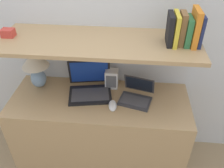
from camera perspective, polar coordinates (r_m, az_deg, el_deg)
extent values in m
cube|color=silver|center=(1.90, -2.09, 13.30)|extent=(6.00, 0.05, 2.40)
cube|color=tan|center=(2.11, -2.75, -11.60)|extent=(1.39, 0.54, 0.75)
cube|color=silver|center=(2.17, -1.89, -2.01)|extent=(1.39, 0.04, 1.20)
cube|color=tan|center=(1.65, -3.26, 10.02)|extent=(1.39, 0.49, 0.03)
ellipsoid|color=#7593B2|center=(2.03, -17.25, 1.31)|extent=(0.12, 0.12, 0.16)
cylinder|color=tan|center=(1.98, -17.74, 3.65)|extent=(0.02, 0.02, 0.04)
cone|color=beige|center=(1.93, -18.20, 5.79)|extent=(0.21, 0.21, 0.13)
cube|color=black|center=(1.88, -5.25, -2.60)|extent=(0.37, 0.29, 0.02)
cube|color=#47474C|center=(1.87, -5.27, -2.50)|extent=(0.31, 0.21, 0.00)
cube|color=black|center=(1.92, -5.48, 2.99)|extent=(0.33, 0.11, 0.23)
cube|color=navy|center=(1.92, -5.48, 2.93)|extent=(0.30, 0.09, 0.21)
cube|color=#333338|center=(1.82, 5.52, -4.12)|extent=(0.27, 0.22, 0.02)
cube|color=#47474C|center=(1.81, 5.48, -3.97)|extent=(0.23, 0.16, 0.00)
cube|color=#333338|center=(1.85, 6.59, -0.03)|extent=(0.24, 0.11, 0.15)
cube|color=black|center=(1.85, 6.55, -0.07)|extent=(0.22, 0.10, 0.13)
ellipsoid|color=white|center=(1.76, 0.15, -5.22)|extent=(0.07, 0.13, 0.04)
cube|color=white|center=(1.93, -0.09, 1.30)|extent=(0.10, 0.09, 0.16)
cube|color=#59595B|center=(1.89, -0.22, 0.53)|extent=(0.08, 0.00, 0.11)
cube|color=navy|center=(1.65, 20.39, 12.09)|extent=(0.02, 0.15, 0.20)
cube|color=orange|center=(1.63, 19.30, 12.73)|extent=(0.03, 0.18, 0.24)
cube|color=#2D7042|center=(1.63, 17.72, 12.07)|extent=(0.04, 0.15, 0.18)
cube|color=brown|center=(1.62, 16.46, 12.64)|extent=(0.04, 0.12, 0.21)
cube|color=gold|center=(1.61, 15.02, 12.67)|extent=(0.03, 0.18, 0.20)
cube|color=black|center=(1.61, 13.76, 12.73)|extent=(0.04, 0.16, 0.20)
cube|color=#CC3D33|center=(1.84, -23.74, 11.20)|extent=(0.09, 0.07, 0.06)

